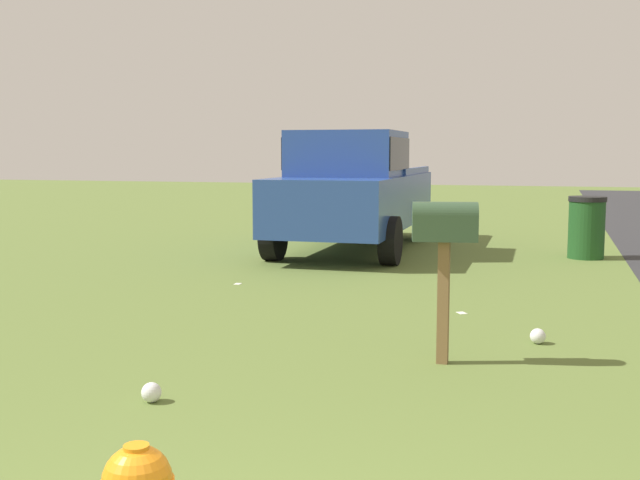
{
  "coord_description": "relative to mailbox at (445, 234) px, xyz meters",
  "views": [
    {
      "loc": [
        -1.62,
        -0.87,
        1.73
      ],
      "look_at": [
        4.44,
        0.97,
        1.01
      ],
      "focal_mm": 43.19,
      "sensor_mm": 36.0,
      "label": 1
    }
  ],
  "objects": [
    {
      "name": "litter_wrapper_midfield_b",
      "position": [
        2.05,
        0.07,
        -1.07
      ],
      "size": [
        0.15,
        0.14,
        0.01
      ],
      "primitive_type": "cube",
      "rotation": [
        0.0,
        0.0,
        0.57
      ],
      "color": "silver",
      "rests_on": "ground"
    },
    {
      "name": "litter_bag_near_hydrant",
      "position": [
        -1.59,
        1.8,
        -1.0
      ],
      "size": [
        0.14,
        0.14,
        0.14
      ],
      "primitive_type": "sphere",
      "color": "silver",
      "rests_on": "ground"
    },
    {
      "name": "litter_wrapper_far_scatter",
      "position": [
        3.07,
        3.12,
        -1.07
      ],
      "size": [
        0.13,
        0.09,
        0.01
      ],
      "primitive_type": "cube",
      "rotation": [
        0.0,
        0.0,
        0.06
      ],
      "color": "silver",
      "rests_on": "ground"
    },
    {
      "name": "mailbox",
      "position": [
        0.0,
        0.0,
        0.0
      ],
      "size": [
        0.3,
        0.55,
        1.33
      ],
      "rotation": [
        0.0,
        0.0,
        0.2
      ],
      "color": "brown",
      "rests_on": "ground"
    },
    {
      "name": "pickup_truck",
      "position": [
        6.92,
        2.52,
        0.03
      ],
      "size": [
        5.39,
        2.24,
        2.09
      ],
      "rotation": [
        0.0,
        0.0,
        3.16
      ],
      "color": "#284793",
      "rests_on": "ground"
    },
    {
      "name": "litter_bag_midfield_a",
      "position": [
        0.9,
        -0.74,
        -1.0
      ],
      "size": [
        0.14,
        0.14,
        0.14
      ],
      "primitive_type": "sphere",
      "color": "silver",
      "rests_on": "ground"
    },
    {
      "name": "trash_bin",
      "position": [
        7.04,
        -1.38,
        -0.56
      ],
      "size": [
        0.6,
        0.6,
        1.02
      ],
      "color": "#1E4C1E",
      "rests_on": "ground"
    }
  ]
}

